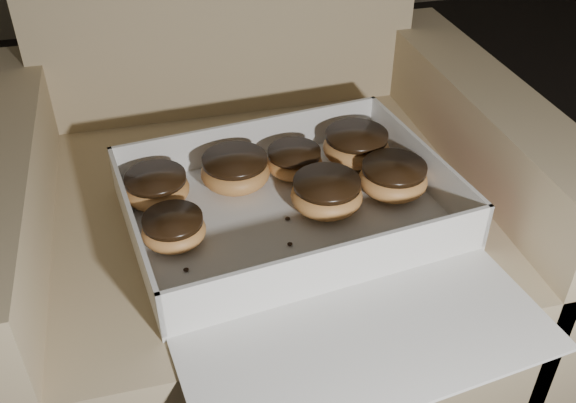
# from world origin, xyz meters

# --- Properties ---
(armchair) EXTENTS (0.81, 0.68, 0.84)m
(armchair) POSITION_xyz_m (0.18, 0.60, 0.27)
(armchair) COLOR tan
(armchair) RESTS_ON floor
(bakery_box) EXTENTS (0.48, 0.55, 0.07)m
(bakery_box) POSITION_xyz_m (0.21, 0.43, 0.39)
(bakery_box) COLOR silver
(bakery_box) RESTS_ON armchair
(donut_a) EXTENTS (0.10, 0.10, 0.05)m
(donut_a) POSITION_xyz_m (0.33, 0.58, 0.41)
(donut_a) COLOR #E8A551
(donut_a) RESTS_ON bakery_box
(donut_b) EXTENTS (0.08, 0.08, 0.04)m
(donut_b) POSITION_xyz_m (0.04, 0.45, 0.41)
(donut_b) COLOR #E8A551
(donut_b) RESTS_ON bakery_box
(donut_c) EXTENTS (0.10, 0.10, 0.05)m
(donut_c) POSITION_xyz_m (0.14, 0.56, 0.41)
(donut_c) COLOR #E8A551
(donut_c) RESTS_ON bakery_box
(donut_d) EXTENTS (0.08, 0.08, 0.04)m
(donut_d) POSITION_xyz_m (0.23, 0.57, 0.41)
(donut_d) COLOR #E8A551
(donut_d) RESTS_ON bakery_box
(donut_e) EXTENTS (0.10, 0.10, 0.05)m
(donut_e) POSITION_xyz_m (0.35, 0.49, 0.41)
(donut_e) COLOR #E8A551
(donut_e) RESTS_ON bakery_box
(donut_f) EXTENTS (0.10, 0.10, 0.05)m
(donut_f) POSITION_xyz_m (0.25, 0.47, 0.41)
(donut_f) COLOR #E8A551
(donut_f) RESTS_ON bakery_box
(donut_g) EXTENTS (0.09, 0.09, 0.05)m
(donut_g) POSITION_xyz_m (0.02, 0.55, 0.41)
(donut_g) COLOR #E8A551
(donut_g) RESTS_ON bakery_box
(crumb_a) EXTENTS (0.01, 0.01, 0.00)m
(crumb_a) POSITION_xyz_m (0.18, 0.41, 0.39)
(crumb_a) COLOR black
(crumb_a) RESTS_ON bakery_box
(crumb_b) EXTENTS (0.01, 0.01, 0.00)m
(crumb_b) POSITION_xyz_m (0.19, 0.46, 0.39)
(crumb_b) COLOR black
(crumb_b) RESTS_ON bakery_box
(crumb_c) EXTENTS (0.01, 0.01, 0.00)m
(crumb_c) POSITION_xyz_m (0.04, 0.39, 0.39)
(crumb_c) COLOR black
(crumb_c) RESTS_ON bakery_box
(crumb_d) EXTENTS (0.01, 0.01, 0.00)m
(crumb_d) POSITION_xyz_m (0.05, 0.32, 0.39)
(crumb_d) COLOR black
(crumb_d) RESTS_ON bakery_box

